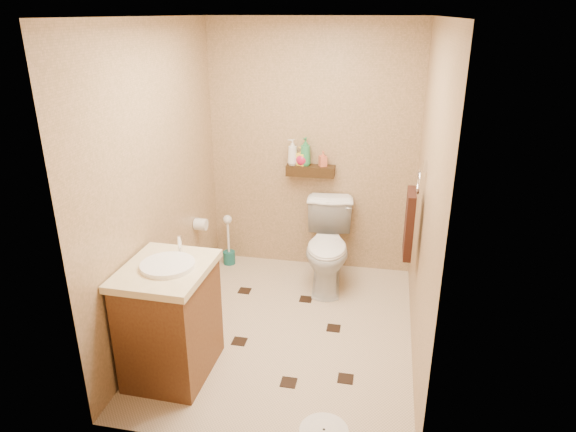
# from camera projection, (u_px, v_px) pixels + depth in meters

# --- Properties ---
(ground) EXTENTS (2.50, 2.50, 0.00)m
(ground) POSITION_uv_depth(u_px,v_px,m) (286.00, 330.00, 4.20)
(ground) COLOR beige
(ground) RESTS_ON ground
(wall_back) EXTENTS (2.00, 0.04, 2.40)m
(wall_back) POSITION_uv_depth(u_px,v_px,m) (312.00, 150.00, 4.90)
(wall_back) COLOR tan
(wall_back) RESTS_ON ground
(wall_front) EXTENTS (2.00, 0.04, 2.40)m
(wall_front) POSITION_uv_depth(u_px,v_px,m) (238.00, 270.00, 2.62)
(wall_front) COLOR tan
(wall_front) RESTS_ON ground
(wall_left) EXTENTS (0.04, 2.50, 2.40)m
(wall_left) POSITION_uv_depth(u_px,v_px,m) (159.00, 184.00, 3.94)
(wall_left) COLOR tan
(wall_left) RESTS_ON ground
(wall_right) EXTENTS (0.04, 2.50, 2.40)m
(wall_right) POSITION_uv_depth(u_px,v_px,m) (427.00, 201.00, 3.58)
(wall_right) COLOR tan
(wall_right) RESTS_ON ground
(ceiling) EXTENTS (2.00, 2.50, 0.02)m
(ceiling) POSITION_uv_depth(u_px,v_px,m) (286.00, 16.00, 3.31)
(ceiling) COLOR silver
(ceiling) RESTS_ON wall_back
(wall_shelf) EXTENTS (0.46, 0.14, 0.10)m
(wall_shelf) POSITION_uv_depth(u_px,v_px,m) (311.00, 171.00, 4.89)
(wall_shelf) COLOR #38230F
(wall_shelf) RESTS_ON wall_back
(floor_accents) EXTENTS (1.15, 1.28, 0.01)m
(floor_accents) POSITION_uv_depth(u_px,v_px,m) (291.00, 333.00, 4.16)
(floor_accents) COLOR black
(floor_accents) RESTS_ON ground
(toilet) EXTENTS (0.51, 0.81, 0.79)m
(toilet) POSITION_uv_depth(u_px,v_px,m) (328.00, 247.00, 4.77)
(toilet) COLOR white
(toilet) RESTS_ON ground
(vanity) EXTENTS (0.58, 0.70, 0.97)m
(vanity) POSITION_uv_depth(u_px,v_px,m) (170.00, 319.00, 3.58)
(vanity) COLOR brown
(vanity) RESTS_ON ground
(toilet_brush) EXTENTS (0.12, 0.12, 0.54)m
(toilet_brush) POSITION_uv_depth(u_px,v_px,m) (229.00, 247.00, 5.25)
(toilet_brush) COLOR #175D58
(toilet_brush) RESTS_ON ground
(towel_ring) EXTENTS (0.12, 0.30, 0.76)m
(towel_ring) POSITION_uv_depth(u_px,v_px,m) (410.00, 221.00, 3.91)
(towel_ring) COLOR silver
(towel_ring) RESTS_ON wall_right
(toilet_paper) EXTENTS (0.12, 0.11, 0.12)m
(toilet_paper) POSITION_uv_depth(u_px,v_px,m) (201.00, 224.00, 4.74)
(toilet_paper) COLOR white
(toilet_paper) RESTS_ON wall_left
(bottle_a) EXTENTS (0.13, 0.13, 0.25)m
(bottle_a) POSITION_uv_depth(u_px,v_px,m) (293.00, 152.00, 4.86)
(bottle_a) COLOR silver
(bottle_a) RESTS_ON wall_shelf
(bottle_b) EXTENTS (0.10, 0.10, 0.17)m
(bottle_b) POSITION_uv_depth(u_px,v_px,m) (302.00, 156.00, 4.85)
(bottle_b) COLOR yellow
(bottle_b) RESTS_ON wall_shelf
(bottle_c) EXTENTS (0.15, 0.15, 0.16)m
(bottle_c) POSITION_uv_depth(u_px,v_px,m) (302.00, 157.00, 4.86)
(bottle_c) COLOR #BF163D
(bottle_c) RESTS_ON wall_shelf
(bottle_d) EXTENTS (0.13, 0.13, 0.27)m
(bottle_d) POSITION_uv_depth(u_px,v_px,m) (305.00, 151.00, 4.83)
(bottle_d) COLOR #2C844B
(bottle_d) RESTS_ON wall_shelf
(bottle_e) EXTENTS (0.09, 0.09, 0.15)m
(bottle_e) POSITION_uv_depth(u_px,v_px,m) (323.00, 159.00, 4.82)
(bottle_e) COLOR #DC6949
(bottle_e) RESTS_ON wall_shelf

